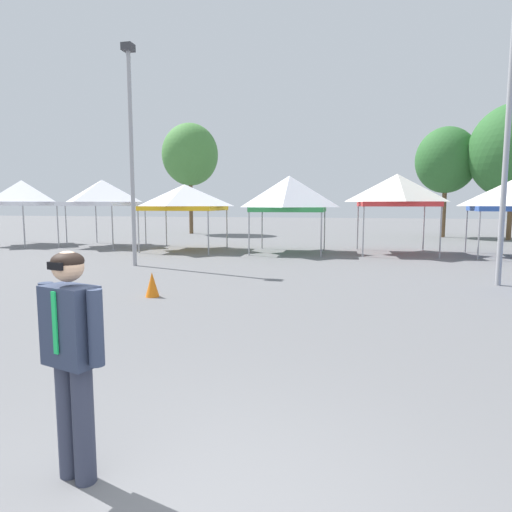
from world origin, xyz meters
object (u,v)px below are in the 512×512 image
(canopy_tent_behind_left, at_px, (397,190))
(tree_behind_tents_left, at_px, (190,155))
(canopy_tent_far_left, at_px, (102,193))
(canopy_tent_left_of_center, at_px, (512,195))
(light_pole_near_lift, at_px, (511,72))
(canopy_tent_center, at_px, (289,194))
(person_foreground, at_px, (72,350))
(canopy_tent_behind_center, at_px, (22,193))
(tree_behind_tents_center, at_px, (446,160))
(traffic_cone_lot_center, at_px, (152,285))
(canopy_tent_right_of_center, at_px, (185,197))
(light_pole_opposite_side, at_px, (131,141))

(canopy_tent_behind_left, relative_size, tree_behind_tents_left, 0.43)
(canopy_tent_far_left, xyz_separation_m, canopy_tent_left_of_center, (18.74, -0.53, -0.22))
(light_pole_near_lift, bearing_deg, canopy_tent_center, 134.75)
(canopy_tent_behind_left, xyz_separation_m, person_foreground, (-3.60, -17.19, -1.70))
(canopy_tent_center, bearing_deg, light_pole_near_lift, -45.25)
(canopy_tent_left_of_center, xyz_separation_m, person_foreground, (-8.01, -16.89, -1.46))
(canopy_tent_behind_center, bearing_deg, person_foreground, -48.24)
(tree_behind_tents_center, bearing_deg, traffic_cone_lot_center, -114.68)
(canopy_tent_behind_center, distance_m, canopy_tent_left_of_center, 23.31)
(canopy_tent_far_left, height_order, canopy_tent_right_of_center, canopy_tent_far_left)
(canopy_tent_right_of_center, distance_m, canopy_tent_behind_left, 9.49)
(canopy_tent_right_of_center, relative_size, traffic_cone_lot_center, 6.11)
(canopy_tent_far_left, xyz_separation_m, traffic_cone_lot_center, (8.19, -11.05, -2.43))
(person_foreground, bearing_deg, tree_behind_tents_center, 75.23)
(canopy_tent_center, xyz_separation_m, traffic_cone_lot_center, (-1.57, -10.14, -2.30))
(person_foreground, bearing_deg, canopy_tent_center, 93.36)
(canopy_tent_right_of_center, xyz_separation_m, tree_behind_tents_center, (13.23, 11.48, 2.50))
(canopy_tent_far_left, distance_m, person_foreground, 20.54)
(canopy_tent_behind_center, bearing_deg, canopy_tent_far_left, 3.69)
(canopy_tent_behind_center, height_order, canopy_tent_behind_left, canopy_tent_behind_left)
(light_pole_near_lift, height_order, tree_behind_tents_center, light_pole_near_lift)
(light_pole_near_lift, distance_m, traffic_cone_lot_center, 10.28)
(canopy_tent_behind_center, bearing_deg, canopy_tent_center, -2.44)
(light_pole_opposite_side, bearing_deg, canopy_tent_right_of_center, 93.46)
(canopy_tent_behind_left, bearing_deg, canopy_tent_center, -171.63)
(canopy_tent_behind_center, bearing_deg, canopy_tent_right_of_center, -3.98)
(person_foreground, relative_size, tree_behind_tents_center, 0.25)
(canopy_tent_left_of_center, height_order, tree_behind_tents_left, tree_behind_tents_left)
(tree_behind_tents_left, bearing_deg, tree_behind_tents_center, 1.10)
(canopy_tent_far_left, distance_m, light_pole_near_lift, 18.29)
(person_foreground, relative_size, light_pole_near_lift, 0.18)
(canopy_tent_behind_center, xyz_separation_m, tree_behind_tents_center, (22.67, 10.82, 2.22))
(person_foreground, distance_m, tree_behind_tents_left, 29.74)
(canopy_tent_center, bearing_deg, canopy_tent_right_of_center, -179.47)
(canopy_tent_behind_center, bearing_deg, tree_behind_tents_left, 63.15)
(canopy_tent_left_of_center, height_order, light_pole_opposite_side, light_pole_opposite_side)
(person_foreground, height_order, traffic_cone_lot_center, person_foreground)
(person_foreground, bearing_deg, light_pole_near_lift, 59.98)
(light_pole_opposite_side, height_order, traffic_cone_lot_center, light_pole_opposite_side)
(canopy_tent_left_of_center, relative_size, person_foreground, 1.75)
(canopy_tent_center, xyz_separation_m, canopy_tent_left_of_center, (8.98, 0.37, -0.10))
(canopy_tent_center, bearing_deg, tree_behind_tents_center, 53.89)
(canopy_tent_behind_center, xyz_separation_m, canopy_tent_left_of_center, (23.30, -0.24, -0.24))
(canopy_tent_behind_left, bearing_deg, light_pole_opposite_side, -146.09)
(canopy_tent_behind_left, distance_m, light_pole_near_lift, 8.12)
(canopy_tent_center, distance_m, person_foreground, 16.62)
(canopy_tent_right_of_center, xyz_separation_m, tree_behind_tents_left, (-4.12, 11.15, 3.25))
(light_pole_opposite_side, relative_size, tree_behind_tents_left, 0.93)
(canopy_tent_far_left, bearing_deg, tree_behind_tents_left, 85.79)
(canopy_tent_behind_center, xyz_separation_m, light_pole_near_lift, (20.97, -7.31, 2.69))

